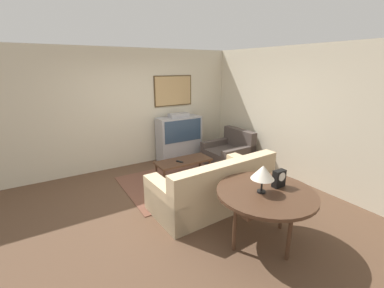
{
  "coord_description": "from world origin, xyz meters",
  "views": [
    {
      "loc": [
        -1.87,
        -3.66,
        2.31
      ],
      "look_at": [
        0.8,
        0.7,
        0.75
      ],
      "focal_mm": 24.0,
      "sensor_mm": 36.0,
      "label": 1
    }
  ],
  "objects_px": {
    "coffee_table": "(183,162)",
    "table_lamp": "(263,173)",
    "console_table": "(266,196)",
    "couch": "(213,189)",
    "mantel_clock": "(279,178)",
    "armchair": "(229,154)",
    "tv": "(179,138)"
  },
  "relations": [
    {
      "from": "armchair",
      "to": "console_table",
      "type": "height_order",
      "value": "armchair"
    },
    {
      "from": "mantel_clock",
      "to": "table_lamp",
      "type": "bearing_deg",
      "value": 179.8
    },
    {
      "from": "tv",
      "to": "couch",
      "type": "relative_size",
      "value": 0.57
    },
    {
      "from": "coffee_table",
      "to": "table_lamp",
      "type": "distance_m",
      "value": 2.43
    },
    {
      "from": "coffee_table",
      "to": "mantel_clock",
      "type": "bearing_deg",
      "value": -86.43
    },
    {
      "from": "tv",
      "to": "coffee_table",
      "type": "bearing_deg",
      "value": -114.34
    },
    {
      "from": "coffee_table",
      "to": "tv",
      "type": "bearing_deg",
      "value": 65.66
    },
    {
      "from": "console_table",
      "to": "couch",
      "type": "bearing_deg",
      "value": 90.98
    },
    {
      "from": "coffee_table",
      "to": "table_lamp",
      "type": "xyz_separation_m",
      "value": [
        -0.17,
        -2.33,
        0.66
      ]
    },
    {
      "from": "mantel_clock",
      "to": "couch",
      "type": "bearing_deg",
      "value": 103.1
    },
    {
      "from": "coffee_table",
      "to": "armchair",
      "type": "bearing_deg",
      "value": 6.62
    },
    {
      "from": "couch",
      "to": "coffee_table",
      "type": "relative_size",
      "value": 1.78
    },
    {
      "from": "console_table",
      "to": "table_lamp",
      "type": "height_order",
      "value": "table_lamp"
    },
    {
      "from": "table_lamp",
      "to": "mantel_clock",
      "type": "xyz_separation_m",
      "value": [
        0.32,
        -0.0,
        -0.16
      ]
    },
    {
      "from": "console_table",
      "to": "armchair",
      "type": "bearing_deg",
      "value": 59.97
    },
    {
      "from": "console_table",
      "to": "tv",
      "type": "bearing_deg",
      "value": 80.36
    },
    {
      "from": "tv",
      "to": "coffee_table",
      "type": "distance_m",
      "value": 1.2
    },
    {
      "from": "tv",
      "to": "mantel_clock",
      "type": "distance_m",
      "value": 3.44
    },
    {
      "from": "couch",
      "to": "table_lamp",
      "type": "relative_size",
      "value": 5.65
    },
    {
      "from": "couch",
      "to": "table_lamp",
      "type": "bearing_deg",
      "value": 84.08
    },
    {
      "from": "armchair",
      "to": "mantel_clock",
      "type": "distance_m",
      "value": 2.83
    },
    {
      "from": "couch",
      "to": "mantel_clock",
      "type": "bearing_deg",
      "value": 100.18
    },
    {
      "from": "armchair",
      "to": "table_lamp",
      "type": "relative_size",
      "value": 2.69
    },
    {
      "from": "tv",
      "to": "armchair",
      "type": "relative_size",
      "value": 1.2
    },
    {
      "from": "tv",
      "to": "armchair",
      "type": "height_order",
      "value": "tv"
    },
    {
      "from": "couch",
      "to": "console_table",
      "type": "relative_size",
      "value": 1.63
    },
    {
      "from": "coffee_table",
      "to": "mantel_clock",
      "type": "relative_size",
      "value": 4.98
    },
    {
      "from": "coffee_table",
      "to": "mantel_clock",
      "type": "distance_m",
      "value": 2.39
    },
    {
      "from": "table_lamp",
      "to": "coffee_table",
      "type": "bearing_deg",
      "value": 85.79
    },
    {
      "from": "console_table",
      "to": "mantel_clock",
      "type": "height_order",
      "value": "mantel_clock"
    },
    {
      "from": "tv",
      "to": "couch",
      "type": "xyz_separation_m",
      "value": [
        -0.6,
        -2.3,
        -0.26
      ]
    },
    {
      "from": "couch",
      "to": "armchair",
      "type": "bearing_deg",
      "value": -139.7
    }
  ]
}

